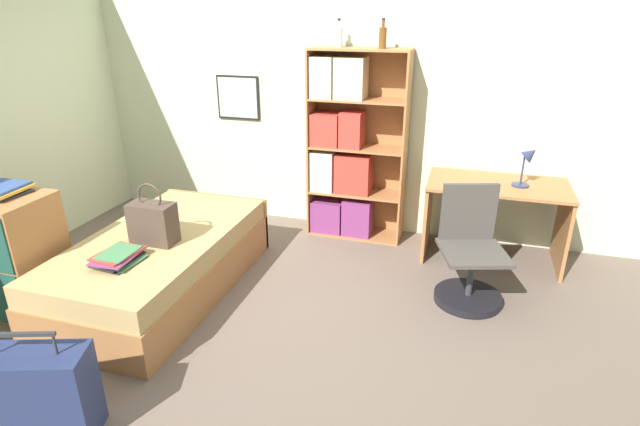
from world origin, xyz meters
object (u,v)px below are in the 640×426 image
(desk_chair, at_px, (469,267))
(waste_bin, at_px, (474,247))
(bookcase, at_px, (345,153))
(bottle_brown, at_px, (383,37))
(bottle_green, at_px, (339,36))
(desk, at_px, (495,206))
(bed, at_px, (163,262))
(dresser, at_px, (13,254))
(handbag, at_px, (153,222))
(suitcase, at_px, (37,395))
(book_stack_on_bed, at_px, (118,257))
(desk_lamp, at_px, (528,160))
(magazine_pile_on_dresser, at_px, (0,191))

(desk_chair, height_order, waste_bin, desk_chair)
(bookcase, xyz_separation_m, bottle_brown, (0.32, -0.04, 1.06))
(bottle_green, height_order, desk, bottle_green)
(bed, distance_m, dresser, 1.06)
(bottle_brown, relative_size, desk, 0.21)
(handbag, xyz_separation_m, dresser, (-0.94, -0.42, -0.20))
(handbag, distance_m, suitcase, 1.44)
(suitcase, distance_m, bottle_green, 3.54)
(book_stack_on_bed, height_order, desk_lamp, desk_lamp)
(suitcase, relative_size, magazine_pile_on_dresser, 1.71)
(handbag, relative_size, desk_chair, 0.52)
(bookcase, distance_m, bottle_brown, 1.10)
(bed, distance_m, desk_lamp, 3.12)
(bookcase, distance_m, desk_lamp, 1.63)
(desk_lamp, bearing_deg, bed, -154.25)
(handbag, relative_size, desk, 0.40)
(suitcase, xyz_separation_m, bookcase, (0.89, 3.00, 0.58))
(magazine_pile_on_dresser, bearing_deg, suitcase, -41.45)
(suitcase, xyz_separation_m, desk, (2.30, 2.84, 0.24))
(bookcase, height_order, desk, bookcase)
(bed, height_order, desk_lamp, desk_lamp)
(bed, relative_size, magazine_pile_on_dresser, 5.10)
(suitcase, bearing_deg, dresser, 139.31)
(desk_lamp, bearing_deg, magazine_pile_on_dresser, -153.28)
(handbag, distance_m, bottle_green, 2.30)
(book_stack_on_bed, bearing_deg, dresser, -175.82)
(bookcase, relative_size, bottle_brown, 7.19)
(desk, relative_size, desk_lamp, 3.25)
(suitcase, relative_size, bottle_brown, 2.60)
(bottle_brown, distance_m, desk, 1.77)
(magazine_pile_on_dresser, bearing_deg, desk_chair, 18.37)
(bed, distance_m, waste_bin, 2.71)
(bed, relative_size, desk_chair, 2.18)
(bottle_green, xyz_separation_m, desk_chair, (1.32, -0.97, -1.62))
(suitcase, bearing_deg, bookcase, 73.46)
(book_stack_on_bed, distance_m, desk_lamp, 3.31)
(magazine_pile_on_dresser, bearing_deg, dresser, -73.98)
(book_stack_on_bed, bearing_deg, bottle_brown, 53.38)
(suitcase, bearing_deg, bottle_brown, 67.79)
(desk_lamp, xyz_separation_m, desk_chair, (-0.39, -0.75, -0.68))
(handbag, distance_m, bottle_brown, 2.45)
(bookcase, bearing_deg, desk, -6.19)
(book_stack_on_bed, xyz_separation_m, desk_lamp, (2.74, 1.80, 0.43))
(bottle_brown, xyz_separation_m, desk, (1.09, -0.12, -1.39))
(handbag, xyz_separation_m, suitcase, (0.17, -1.37, -0.39))
(bed, bearing_deg, suitcase, -81.37)
(bed, height_order, handbag, handbag)
(magazine_pile_on_dresser, height_order, desk_lamp, desk_lamp)
(dresser, height_order, desk, dresser)
(desk_lamp, bearing_deg, bottle_green, 172.62)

